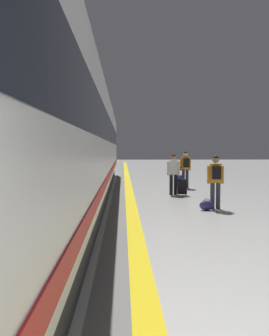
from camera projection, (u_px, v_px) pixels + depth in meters
safety_line_strip at (133, 218)px, 10.05m from camera, size 0.36×80.00×0.01m
tactile_edge_band at (120, 218)px, 10.04m from camera, size 0.68×80.00×0.01m
high_speed_train at (47, 124)px, 9.35m from camera, size 2.94×35.22×4.97m
passenger_near at (173, 171)px, 15.07m from camera, size 0.52×0.21×1.66m
suitcase_near at (182, 187)px, 14.88m from camera, size 0.41×0.28×1.05m
passenger_mid at (216, 177)px, 11.53m from camera, size 0.52×0.33×1.67m
duffel_bag_mid at (207, 205)px, 11.36m from camera, size 0.44×0.26×0.36m
passenger_far at (185, 166)px, 17.55m from camera, size 0.54×0.38×1.75m
suitcase_far at (179, 181)px, 17.30m from camera, size 0.38×0.24×1.02m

